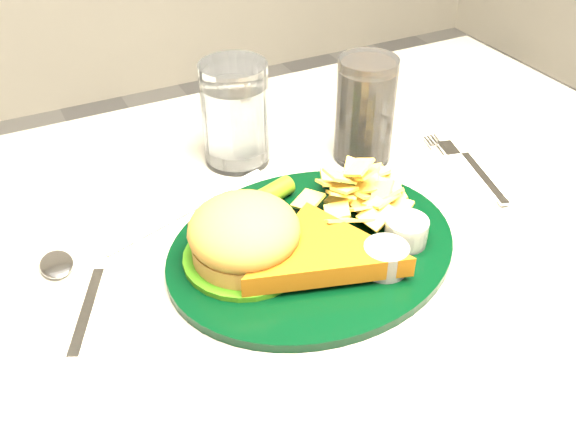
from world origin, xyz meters
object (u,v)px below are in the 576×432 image
dinner_plate (313,224)px  fork_napkin (479,174)px  water_glass (235,114)px  cola_glass (365,110)px

dinner_plate → fork_napkin: 0.26m
water_glass → fork_napkin: bearing=-35.1°
dinner_plate → fork_napkin: size_ratio=2.12×
cola_glass → water_glass: bearing=155.4°
water_glass → cola_glass: 0.17m
dinner_plate → cola_glass: cola_glass is taller
water_glass → fork_napkin: 0.32m
cola_glass → fork_napkin: size_ratio=0.90×
fork_napkin → cola_glass: bearing=149.1°
dinner_plate → fork_napkin: bearing=-1.3°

